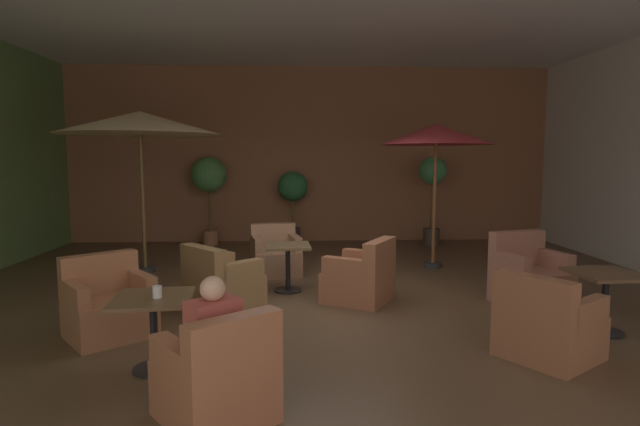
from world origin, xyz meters
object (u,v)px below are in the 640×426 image
at_px(cafe_table_front_right, 606,288).
at_px(armchair_front_right_south, 547,327).
at_px(cafe_table_front_left, 153,315).
at_px(potted_tree_mid_right, 433,183).
at_px(cafe_table_mid_center, 288,257).
at_px(armchair_mid_center_east, 221,284).
at_px(patron_blue_shirt, 213,326).
at_px(potted_tree_left_corner, 209,179).
at_px(armchair_front_left_east, 217,379).
at_px(patio_umbrella_center_beige, 436,136).
at_px(armchair_mid_center_north, 275,256).
at_px(armchair_front_right_east, 529,278).
at_px(iced_drink_cup, 157,292).
at_px(patio_umbrella_tall_red, 140,124).
at_px(armchair_front_left_north, 108,307).
at_px(armchair_mid_center_south, 361,278).
at_px(potted_tree_mid_left, 293,192).

bearing_deg(cafe_table_front_right, armchair_front_right_south, -145.92).
bearing_deg(cafe_table_front_left, armchair_front_right_south, 1.36).
bearing_deg(potted_tree_mid_right, cafe_table_mid_center, -130.00).
xyz_separation_m(armchair_mid_center_east, patron_blue_shirt, (0.36, -2.83, 0.39)).
relative_size(potted_tree_left_corner, potted_tree_mid_right, 1.00).
distance_m(armchair_front_left_east, patio_umbrella_center_beige, 6.25).
bearing_deg(armchair_mid_center_north, armchair_mid_center_east, -108.14).
height_order(cafe_table_front_right, armchair_front_right_east, armchair_front_right_east).
bearing_deg(armchair_mid_center_north, cafe_table_mid_center, -78.51).
distance_m(cafe_table_front_left, cafe_table_front_right, 4.73).
relative_size(cafe_table_front_right, potted_tree_mid_right, 0.38).
xyz_separation_m(armchair_mid_center_east, potted_tree_mid_right, (3.94, 4.46, 1.06)).
xyz_separation_m(armchair_mid_center_north, armchair_mid_center_east, (-0.62, -1.88, 0.01)).
bearing_deg(potted_tree_mid_right, iced_drink_cup, -123.25).
bearing_deg(patio_umbrella_tall_red, potted_tree_mid_right, 22.80).
relative_size(armchair_front_left_north, armchair_mid_center_north, 1.19).
height_order(armchair_front_right_east, patio_umbrella_center_beige, patio_umbrella_center_beige).
bearing_deg(patio_umbrella_center_beige, armchair_front_left_east, -120.32).
relative_size(cafe_table_front_left, cafe_table_mid_center, 1.10).
bearing_deg(patron_blue_shirt, patio_umbrella_center_beige, 59.30).
bearing_deg(potted_tree_left_corner, armchair_mid_center_south, -59.00).
height_order(armchair_mid_center_south, patio_umbrella_tall_red, patio_umbrella_tall_red).
bearing_deg(armchair_mid_center_east, potted_tree_mid_right, 48.51).
relative_size(armchair_front_right_east, armchair_mid_center_east, 0.87).
bearing_deg(patron_blue_shirt, cafe_table_front_left, 127.28).
xyz_separation_m(armchair_front_left_east, armchair_mid_center_south, (1.45, 3.05, -0.00)).
xyz_separation_m(cafe_table_front_right, armchair_mid_center_south, (-2.51, 1.37, -0.19)).
bearing_deg(patio_umbrella_tall_red, potted_tree_mid_left, 46.91).
relative_size(cafe_table_front_right, cafe_table_mid_center, 1.09).
xyz_separation_m(armchair_front_right_south, iced_drink_cup, (-3.63, -0.13, 0.42)).
distance_m(cafe_table_front_right, armchair_front_right_east, 1.20).
relative_size(cafe_table_mid_center, potted_tree_mid_right, 0.35).
bearing_deg(potted_tree_mid_left, cafe_table_mid_center, -90.77).
bearing_deg(patio_umbrella_tall_red, armchair_mid_center_east, -53.20).
distance_m(cafe_table_front_right, patio_umbrella_center_beige, 3.99).
relative_size(patio_umbrella_tall_red, potted_tree_mid_left, 1.65).
xyz_separation_m(armchair_mid_center_south, patron_blue_shirt, (-1.47, -3.02, 0.39)).
bearing_deg(cafe_table_mid_center, patio_umbrella_center_beige, 30.44).
height_order(armchair_front_left_east, potted_tree_mid_left, potted_tree_mid_left).
bearing_deg(armchair_front_right_east, armchair_front_left_north, -169.09).
xyz_separation_m(armchair_mid_center_south, iced_drink_cup, (-2.11, -2.16, 0.42)).
height_order(potted_tree_mid_right, patron_blue_shirt, potted_tree_mid_right).
bearing_deg(armchair_front_right_south, potted_tree_left_corner, 122.90).
relative_size(cafe_table_front_left, armchair_front_left_east, 0.73).
bearing_deg(cafe_table_front_left, potted_tree_left_corner, 95.28).
bearing_deg(armchair_front_left_north, potted_tree_mid_left, 71.34).
relative_size(armchair_front_left_north, potted_tree_mid_right, 0.56).
relative_size(armchair_mid_center_east, potted_tree_mid_left, 0.68).
bearing_deg(armchair_mid_center_south, armchair_front_right_south, -53.06).
height_order(patio_umbrella_center_beige, potted_tree_left_corner, patio_umbrella_center_beige).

